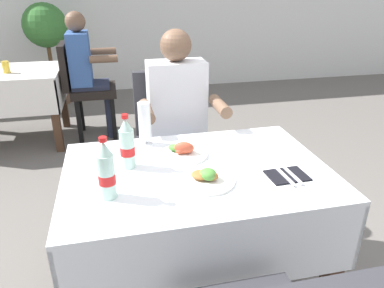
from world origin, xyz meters
The scene contains 14 objects.
main_dining_table centered at (-0.13, 0.18, 0.56)m, with size 1.20×0.82×0.73m.
chair_far_diner_seat centered at (-0.13, 0.98, 0.55)m, with size 0.44×0.50×0.97m.
seated_diner_far centered at (-0.09, 0.87, 0.71)m, with size 0.50×0.46×1.26m.
plate_near_camera centered at (-0.12, 0.06, 0.75)m, with size 0.24×0.24×0.06m.
plate_far_diner centered at (-0.17, 0.33, 0.75)m, with size 0.24×0.24×0.07m.
beer_glass_left centered at (-0.33, 0.50, 0.85)m, with size 0.07×0.07×0.23m.
cola_bottle_primary centered at (-0.43, 0.27, 0.84)m, with size 0.07×0.07×0.26m.
cola_bottle_secondary centered at (-0.53, 0.03, 0.84)m, with size 0.07×0.07×0.26m.
napkin_cutlery_set centered at (0.24, 0.02, 0.74)m, with size 0.18×0.19×0.01m.
background_dining_table centered at (-1.43, 2.50, 0.55)m, with size 0.93×0.80×0.73m.
background_chair_right centered at (-0.76, 2.50, 0.55)m, with size 0.50×0.44×0.97m.
background_patron centered at (-0.71, 2.50, 0.71)m, with size 0.46×0.50×1.26m.
background_table_tumbler centered at (-1.42, 2.40, 0.79)m, with size 0.06×0.06×0.11m, color gold.
potted_plant_corner centered at (-1.23, 3.78, 0.84)m, with size 0.54×0.54×1.28m.
Camera 1 is at (-0.47, -1.23, 1.51)m, focal length 33.69 mm.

